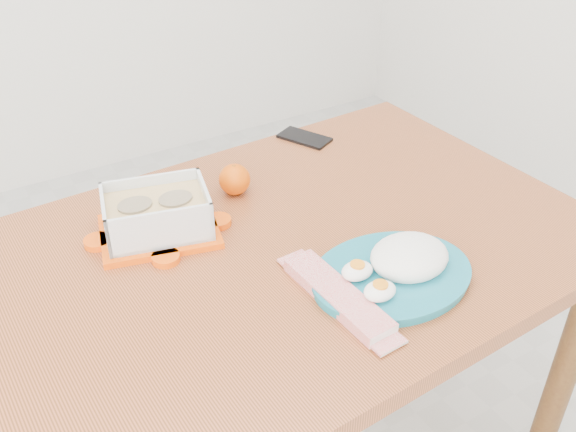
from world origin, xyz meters
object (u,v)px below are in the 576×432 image
rice_plate (398,266)px  dining_table (288,282)px  orange_fruit (235,179)px  smartphone (304,138)px  food_container (157,214)px

rice_plate → dining_table: bearing=123.8°
orange_fruit → smartphone: bearing=27.5°
rice_plate → smartphone: size_ratio=2.47×
food_container → smartphone: (0.46, 0.20, -0.04)m
dining_table → food_container: size_ratio=4.75×
orange_fruit → rice_plate: 0.42m
orange_fruit → rice_plate: bearing=-74.0°
orange_fruit → smartphone: orange_fruit is taller
food_container → smartphone: 0.50m
dining_table → smartphone: size_ratio=9.61×
dining_table → smartphone: (0.26, 0.35, 0.10)m
food_container → rice_plate: food_container is taller
rice_plate → smartphone: bearing=79.0°
dining_table → rice_plate: rice_plate is taller
dining_table → orange_fruit: size_ratio=18.14×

